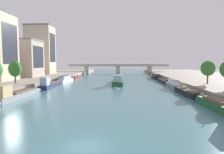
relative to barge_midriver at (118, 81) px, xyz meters
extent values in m
plane|color=#42757F|center=(-1.61, -51.24, -1.01)|extent=(400.00, 400.00, 0.00)
cube|color=gray|center=(-40.14, 3.76, -0.14)|extent=(36.00, 170.00, 1.75)
cube|color=gray|center=(36.91, 3.76, -0.14)|extent=(36.00, 170.00, 1.75)
cube|color=#235633|center=(0.00, 0.75, -0.40)|extent=(3.53, 18.63, 1.23)
cube|color=#235633|center=(0.02, 10.41, -0.27)|extent=(3.32, 1.26, 0.99)
cube|color=#235633|center=(0.00, 0.75, 0.25)|extent=(3.60, 18.63, 0.06)
cube|color=#9EBCD6|center=(-0.01, -5.58, 1.33)|extent=(2.62, 3.73, 2.09)
cube|color=black|center=(-0.01, -3.71, 1.64)|extent=(2.09, 0.03, 0.59)
cube|color=brown|center=(0.01, 2.62, 0.46)|extent=(2.74, 9.69, 0.36)
cylinder|color=#232328|center=(0.51, -4.83, 0.83)|extent=(0.07, 0.07, 1.10)
cube|color=silver|center=(0.18, -12.86, -1.00)|extent=(1.99, 5.87, 0.03)
cube|color=silver|center=(-3.42, -12.85, -1.00)|extent=(2.01, 5.86, 0.03)
cube|color=gray|center=(-20.43, -28.60, -0.50)|extent=(2.69, 15.01, 1.03)
cube|color=gray|center=(-20.42, -20.75, -0.39)|extent=(2.54, 1.22, 0.88)
cube|color=gray|center=(-20.43, -28.60, 0.05)|extent=(2.74, 15.01, 0.06)
cube|color=tan|center=(-20.44, -33.70, 1.15)|extent=(2.00, 3.00, 2.14)
cube|color=black|center=(-20.44, -32.19, 1.47)|extent=(1.60, 0.03, 0.60)
cube|color=brown|center=(-20.43, -27.10, 0.26)|extent=(2.09, 7.80, 0.36)
cylinder|color=#232328|center=(-20.04, -33.10, 0.63)|extent=(0.07, 0.07, 1.10)
cube|color=#1E284C|center=(-19.63, -11.90, -0.45)|extent=(2.60, 12.66, 1.12)
cube|color=#1E284C|center=(-19.58, -5.23, -0.34)|extent=(2.39, 1.26, 0.93)
cube|color=#1E284C|center=(-19.63, -11.90, 0.14)|extent=(2.65, 12.66, 0.06)
cube|color=#9EBCD6|center=(-19.66, -16.19, 1.31)|extent=(1.90, 2.54, 2.28)
cube|color=black|center=(-19.65, -14.92, 1.65)|extent=(1.50, 0.04, 0.64)
cube|color=brown|center=(-19.62, -10.63, 0.35)|extent=(2.00, 6.59, 0.36)
cylinder|color=#232328|center=(-19.28, -15.69, 0.72)|extent=(0.07, 0.07, 1.10)
cube|color=silver|center=(-20.01, 3.59, -0.48)|extent=(2.59, 14.26, 1.06)
cube|color=silver|center=(-20.06, 11.06, -0.38)|extent=(2.38, 1.24, 0.90)
cube|color=silver|center=(-20.01, 3.59, 0.08)|extent=(2.64, 14.26, 0.06)
cube|color=#9EBCD6|center=(-20.00, 2.88, 0.77)|extent=(2.11, 9.13, 1.33)
cube|color=#4C4C51|center=(-20.00, 2.88, 1.48)|extent=(2.26, 9.40, 0.08)
cylinder|color=#232328|center=(-19.60, -0.68, 0.66)|extent=(0.07, 0.07, 1.10)
cube|color=maroon|center=(-20.15, 20.46, -0.54)|extent=(2.65, 11.32, 0.96)
cube|color=maroon|center=(-19.98, 26.44, -0.44)|extent=(2.25, 1.27, 0.84)
cube|color=maroon|center=(-20.15, 20.46, -0.03)|extent=(2.69, 11.32, 0.06)
cube|color=white|center=(-20.08, 22.94, 0.20)|extent=(1.19, 0.93, 0.40)
cube|color=white|center=(-20.23, 17.31, 0.24)|extent=(1.31, 1.14, 0.48)
cylinder|color=#232328|center=(-19.89, 17.08, 0.55)|extent=(0.07, 0.07, 1.10)
cube|color=#235633|center=(16.72, -37.55, -0.39)|extent=(2.52, 12.08, 1.25)
cube|color=#235633|center=(16.68, -31.17, -0.26)|extent=(2.34, 1.27, 0.99)
cube|color=#235633|center=(16.72, -37.55, 0.27)|extent=(2.57, 12.08, 0.06)
cube|color=brown|center=(16.71, -36.35, 0.48)|extent=(1.95, 6.28, 0.36)
cube|color=black|center=(16.53, -23.10, -0.45)|extent=(2.65, 11.89, 1.12)
cube|color=black|center=(16.36, -16.84, -0.34)|extent=(2.24, 1.30, 0.93)
cube|color=black|center=(16.53, -23.10, 0.14)|extent=(2.69, 11.90, 0.06)
cube|color=tan|center=(16.46, -20.50, 0.37)|extent=(1.19, 0.93, 0.40)
cube|color=tan|center=(16.62, -26.41, 0.41)|extent=(1.31, 1.13, 0.48)
cylinder|color=#232328|center=(16.98, -26.64, 0.72)|extent=(0.07, 0.07, 1.10)
cube|color=gray|center=(16.48, -9.78, -0.48)|extent=(1.78, 10.09, 1.07)
cube|color=gray|center=(16.49, -4.39, -0.37)|extent=(1.68, 1.23, 0.90)
cube|color=gray|center=(16.48, -9.78, 0.09)|extent=(1.82, 10.09, 0.06)
cube|color=white|center=(16.48, -10.29, 0.77)|extent=(1.46, 6.46, 1.31)
cube|color=#4C4C51|center=(16.48, -10.29, 1.46)|extent=(1.56, 6.65, 0.08)
cylinder|color=#232328|center=(16.74, -12.81, 0.67)|extent=(0.07, 0.07, 1.10)
cube|color=black|center=(17.04, 4.06, -0.51)|extent=(2.74, 14.22, 1.00)
cube|color=black|center=(16.99, 11.51, -0.41)|extent=(2.52, 1.23, 0.87)
cube|color=black|center=(17.04, 4.06, 0.02)|extent=(2.79, 14.22, 0.06)
cube|color=#9E5133|center=(17.02, 7.18, 0.25)|extent=(1.33, 0.91, 0.40)
cube|color=#9E5133|center=(17.07, 0.08, 0.29)|extent=(1.46, 1.11, 0.48)
cylinder|color=#232328|center=(17.47, -0.20, 0.60)|extent=(0.07, 0.07, 1.10)
cube|color=black|center=(16.75, 22.31, -0.51)|extent=(2.77, 14.08, 1.01)
cube|color=black|center=(16.87, 29.68, -0.41)|extent=(2.43, 1.26, 0.87)
cube|color=black|center=(16.75, 22.31, 0.02)|extent=(2.82, 14.08, 0.06)
cube|color=#38383D|center=(16.74, 21.61, 0.63)|extent=(2.23, 9.02, 1.15)
cube|color=#4C4C51|center=(16.74, 21.61, 1.24)|extent=(2.39, 9.29, 0.08)
cylinder|color=#232328|center=(17.06, 18.09, 0.60)|extent=(0.07, 0.07, 1.10)
cylinder|color=brown|center=(-27.57, -17.00, 2.13)|extent=(0.37, 0.37, 2.77)
ellipsoid|color=#336B2D|center=(-27.57, -17.00, 4.71)|extent=(3.37, 3.37, 4.33)
cylinder|color=brown|center=(24.43, -14.70, 2.24)|extent=(0.39, 0.39, 3.00)
ellipsoid|color=#336B2D|center=(24.43, -14.70, 4.85)|extent=(3.65, 3.65, 4.05)
cube|color=#232833|center=(-33.33, -9.06, 12.14)|extent=(0.04, 8.20, 12.43)
cube|color=#A89989|center=(-39.17, 7.09, 7.80)|extent=(14.98, 11.35, 14.12)
cube|color=slate|center=(-39.17, 7.09, 15.11)|extent=(15.43, 11.69, 0.50)
cube|color=#232833|center=(-31.66, 7.09, 8.51)|extent=(0.04, 9.08, 8.47)
cube|color=beige|center=(-39.17, 26.31, 12.38)|extent=(12.36, 9.19, 23.29)
cube|color=#4C515B|center=(-39.17, 26.31, 24.28)|extent=(12.73, 9.47, 0.50)
cube|color=#232833|center=(-32.98, 26.31, 13.55)|extent=(0.04, 7.36, 13.97)
cube|color=#ADA899|center=(-1.61, 58.95, 4.08)|extent=(65.04, 4.40, 0.60)
cube|color=#ADA899|center=(-1.61, 56.95, 4.83)|extent=(65.04, 0.30, 0.90)
cube|color=#ADA899|center=(-1.61, 60.95, 4.83)|extent=(65.04, 0.30, 0.90)
cube|color=#ADA899|center=(-22.14, 58.95, 1.38)|extent=(2.80, 3.60, 4.79)
cube|color=#ADA899|center=(-1.61, 58.95, 1.38)|extent=(2.80, 3.60, 4.79)
cube|color=#ADA899|center=(18.91, 58.95, 1.38)|extent=(2.80, 3.60, 4.79)
camera|label=1|loc=(1.76, -67.85, 6.49)|focal=31.04mm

